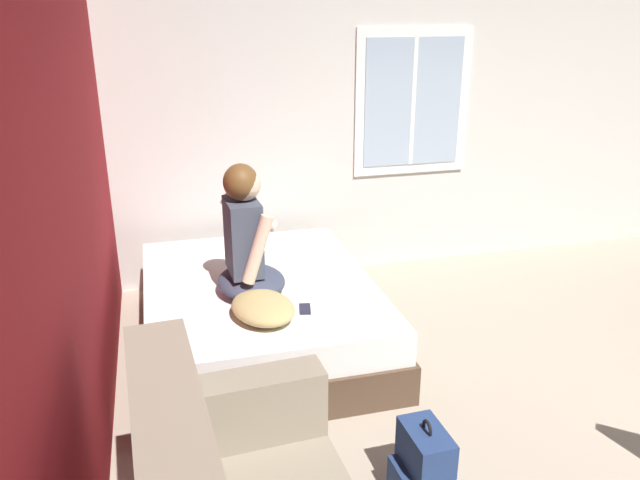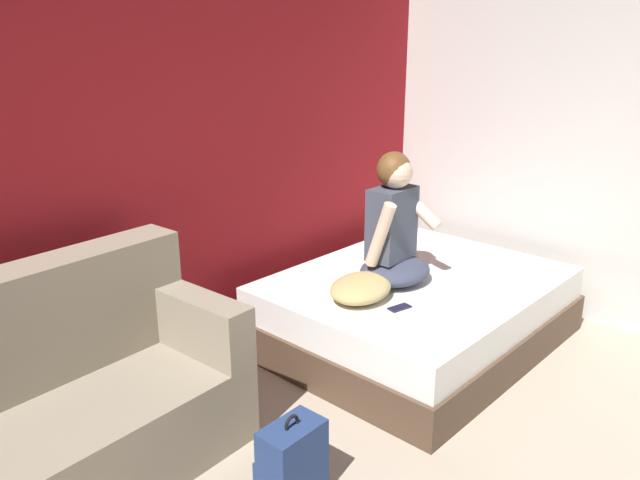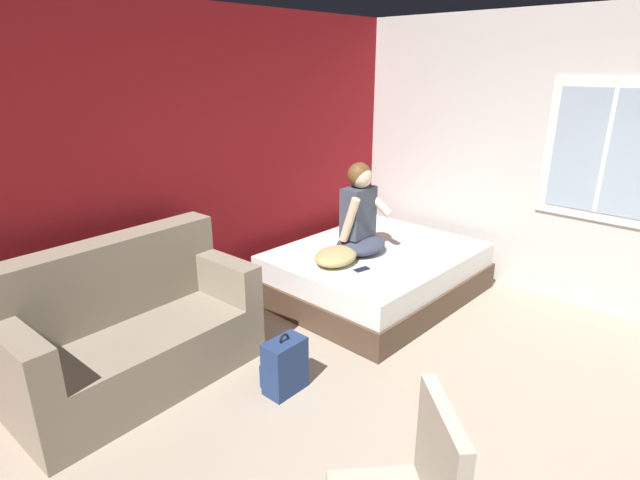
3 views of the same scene
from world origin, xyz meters
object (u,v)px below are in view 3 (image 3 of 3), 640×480
(person_seated, at_px, (360,217))
(bed, at_px, (376,273))
(backpack, at_px, (284,366))
(cell_phone, at_px, (362,269))
(throw_pillow, at_px, (336,256))
(couch, at_px, (132,331))

(person_seated, bearing_deg, bed, -29.32)
(person_seated, relative_size, backpack, 1.91)
(person_seated, xyz_separation_m, cell_phone, (-0.33, -0.30, -0.35))
(throw_pillow, relative_size, cell_phone, 3.33)
(bed, relative_size, person_seated, 2.26)
(couch, relative_size, cell_phone, 12.12)
(couch, height_order, backpack, couch)
(person_seated, height_order, backpack, person_seated)
(person_seated, bearing_deg, backpack, -159.39)
(cell_phone, bearing_deg, bed, 124.88)
(bed, distance_m, cell_phone, 0.59)
(backpack, bearing_deg, couch, 126.17)
(bed, xyz_separation_m, throw_pillow, (-0.54, 0.06, 0.31))
(couch, relative_size, backpack, 3.81)
(bed, height_order, cell_phone, cell_phone)
(couch, xyz_separation_m, backpack, (0.66, -0.90, -0.20))
(backpack, bearing_deg, bed, 15.95)
(person_seated, height_order, cell_phone, person_seated)
(backpack, bearing_deg, person_seated, 20.61)
(bed, xyz_separation_m, person_seated, (-0.16, 0.09, 0.60))
(bed, xyz_separation_m, backpack, (-1.70, -0.49, -0.04))
(throw_pillow, xyz_separation_m, cell_phone, (0.04, -0.27, -0.07))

